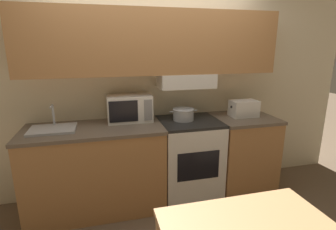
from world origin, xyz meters
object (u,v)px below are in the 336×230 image
object	(u,v)px
cooking_pot	(183,114)
microwave	(129,108)
stove_range	(189,158)
toaster	(244,108)
sink_basin	(53,129)

from	to	relation	value
cooking_pot	microwave	size ratio (longest dim) A/B	0.67
stove_range	toaster	world-z (taller)	toaster
toaster	microwave	bearing A→B (deg)	173.88
stove_range	sink_basin	world-z (taller)	sink_basin
cooking_pot	toaster	size ratio (longest dim) A/B	0.99
stove_range	microwave	world-z (taller)	microwave
microwave	toaster	xyz separation A→B (m)	(1.34, -0.14, -0.05)
stove_range	cooking_pot	distance (m)	0.54
microwave	sink_basin	xyz separation A→B (m)	(-0.79, -0.16, -0.13)
stove_range	cooking_pot	size ratio (longest dim) A/B	2.87
stove_range	microwave	xyz separation A→B (m)	(-0.66, 0.15, 0.62)
cooking_pot	toaster	bearing A→B (deg)	-2.12
cooking_pot	microwave	world-z (taller)	microwave
stove_range	cooking_pot	world-z (taller)	cooking_pot
cooking_pot	toaster	world-z (taller)	toaster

